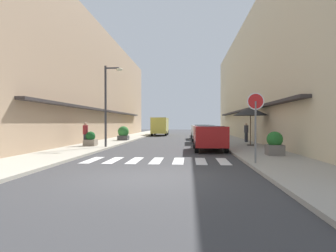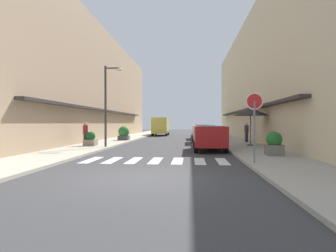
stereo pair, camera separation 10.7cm
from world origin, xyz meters
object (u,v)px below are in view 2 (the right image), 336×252
at_px(street_lamp, 108,97).
at_px(pedestrian_walking_near, 247,132).
at_px(parked_car_far, 201,130).
at_px(planter_midblock, 91,139).
at_px(delivery_van, 161,125).
at_px(cafe_umbrella, 251,112).
at_px(parked_car_near, 209,135).
at_px(planter_corner, 274,144).
at_px(pedestrian_walking_far, 85,133).
at_px(parked_car_mid, 204,132).
at_px(round_street_sign, 254,109).
at_px(planter_far, 124,133).

height_order(street_lamp, pedestrian_walking_near, street_lamp).
height_order(parked_car_far, planter_midblock, parked_car_far).
relative_size(delivery_van, cafe_umbrella, 2.10).
xyz_separation_m(parked_car_near, delivery_van, (-5.04, 20.80, 0.48)).
xyz_separation_m(cafe_umbrella, planter_corner, (-0.12, -5.86, -1.75)).
height_order(pedestrian_walking_near, pedestrian_walking_far, pedestrian_walking_far).
bearing_deg(parked_car_mid, parked_car_far, 90.00).
xyz_separation_m(delivery_van, street_lamp, (-1.31, -19.74, 1.90)).
bearing_deg(planter_midblock, parked_car_far, 53.84).
relative_size(parked_car_near, round_street_sign, 1.52).
xyz_separation_m(pedestrian_walking_near, pedestrian_walking_far, (-11.54, -4.58, 0.03)).
height_order(parked_car_far, pedestrian_walking_far, pedestrian_walking_far).
xyz_separation_m(street_lamp, planter_midblock, (-1.42, 0.66, -2.76)).
height_order(planter_midblock, pedestrian_walking_near, pedestrian_walking_near).
bearing_deg(parked_car_mid, parked_car_near, -90.00).
bearing_deg(planter_midblock, round_street_sign, -39.93).
bearing_deg(street_lamp, planter_corner, -24.50).
distance_m(street_lamp, pedestrian_walking_far, 3.04).
distance_m(parked_car_near, delivery_van, 21.41).
xyz_separation_m(planter_corner, planter_midblock, (-10.61, 4.84, -0.12)).
bearing_deg(pedestrian_walking_near, planter_corner, -94.04).
xyz_separation_m(parked_car_far, cafe_umbrella, (2.96, -9.62, 1.50)).
distance_m(street_lamp, planter_midblock, 3.17).
bearing_deg(parked_car_far, delivery_van, 120.80).
xyz_separation_m(parked_car_mid, planter_far, (-7.05, 1.61, -0.20)).
bearing_deg(parked_car_near, round_street_sign, -77.45).
distance_m(cafe_umbrella, pedestrian_walking_near, 3.94).
bearing_deg(parked_car_mid, planter_far, 167.13).
xyz_separation_m(parked_car_near, round_street_sign, (1.31, -5.88, 1.24)).
bearing_deg(street_lamp, planter_midblock, 155.26).
height_order(round_street_sign, planter_midblock, round_street_sign).
bearing_deg(planter_far, pedestrian_walking_far, -99.58).
bearing_deg(pedestrian_walking_near, street_lamp, -152.17).
height_order(parked_car_near, planter_corner, parked_car_near).
xyz_separation_m(parked_car_near, cafe_umbrella, (2.96, 2.73, 1.50)).
xyz_separation_m(parked_car_far, delivery_van, (-5.04, 8.45, 0.48)).
bearing_deg(street_lamp, planter_far, 95.66).
bearing_deg(parked_car_far, round_street_sign, -85.89).
height_order(delivery_van, cafe_umbrella, cafe_umbrella).
height_order(parked_car_near, delivery_van, delivery_van).
distance_m(delivery_van, planter_far, 12.79).
xyz_separation_m(planter_far, pedestrian_walking_near, (10.46, -1.85, 0.20)).
height_order(parked_car_near, round_street_sign, round_street_sign).
bearing_deg(cafe_umbrella, round_street_sign, -100.82).
bearing_deg(parked_car_near, planter_corner, -47.75).
relative_size(delivery_van, street_lamp, 1.04).
relative_size(delivery_van, planter_far, 4.39).
distance_m(street_lamp, planter_far, 7.62).
distance_m(parked_car_near, pedestrian_walking_near, 7.20).
bearing_deg(planter_midblock, pedestrian_walking_near, 22.51).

